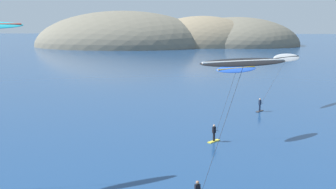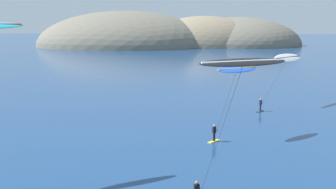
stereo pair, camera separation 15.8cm
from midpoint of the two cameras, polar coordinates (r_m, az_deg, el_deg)
headland_island at (r=180.48m, az=0.17°, el=6.63°), size 112.73×57.97×29.30m
kitesurfer_black at (r=26.81m, az=9.62°, el=2.88°), size 6.63×3.73×9.39m
kitesurfer_blue at (r=41.66m, az=8.94°, el=2.77°), size 5.33×4.49×7.29m
kitesurfer_white at (r=58.94m, az=15.53°, el=4.47°), size 7.42×7.73×7.08m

